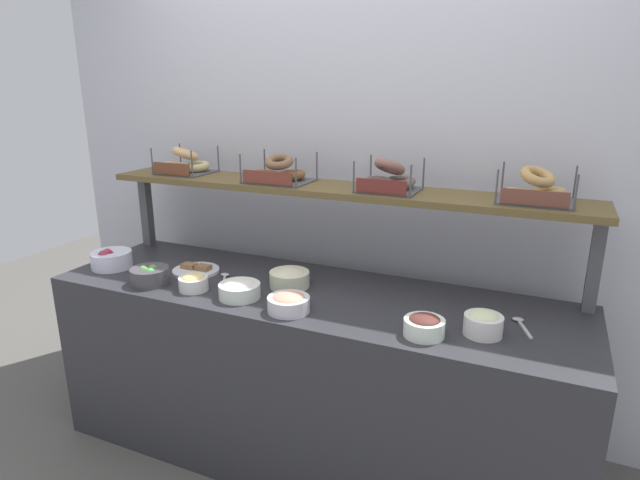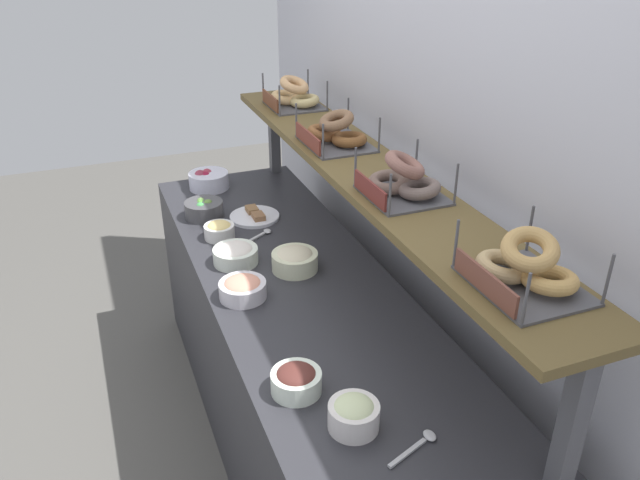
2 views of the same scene
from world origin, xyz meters
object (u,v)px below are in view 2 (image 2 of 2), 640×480
bagel_basket_cinnamon_raisin (335,134)px  serving_plate_white (254,216)px  bowl_cream_cheese (235,254)px  bagel_basket_sesame (525,269)px  serving_spoon_near_plate (420,443)px  bowl_egg_salad (219,230)px  bagel_basket_poppy (403,182)px  bowl_scallion_spread (354,414)px  bagel_basket_plain (294,96)px  bowl_beet_salad (208,180)px  bowl_veggie_mix (204,209)px  bowl_potato_salad (295,259)px  bowl_lox_spread (243,288)px  bowl_chocolate_spread (296,380)px  serving_spoon_by_edge (261,235)px

bagel_basket_cinnamon_raisin → serving_plate_white: bearing=-142.2°
bowl_cream_cheese → bagel_basket_sesame: bearing=22.5°
serving_plate_white → serving_spoon_near_plate: bearing=0.8°
bowl_egg_salad → bagel_basket_poppy: 0.98m
bowl_egg_salad → bagel_basket_sesame: size_ratio=0.45×
bowl_scallion_spread → bagel_basket_sesame: size_ratio=0.49×
bowl_scallion_spread → bagel_basket_plain: 1.73m
serving_plate_white → bowl_beet_salad: bearing=-164.9°
bowl_beet_salad → bowl_scallion_spread: bearing=-0.1°
bowl_veggie_mix → bowl_beet_salad: 0.34m
bagel_basket_plain → bagel_basket_cinnamon_raisin: 0.58m
bowl_egg_salad → bowl_veggie_mix: bowl_veggie_mix is taller
bowl_scallion_spread → serving_spoon_near_plate: size_ratio=0.85×
bowl_potato_salad → bowl_veggie_mix: bearing=-159.4°
bowl_lox_spread → serving_spoon_near_plate: size_ratio=1.03×
bowl_veggie_mix → serving_spoon_near_plate: bearing=8.1°
bowl_egg_salad → bowl_potato_salad: size_ratio=0.72×
bowl_veggie_mix → bowl_chocolate_spread: bowl_veggie_mix is taller
bagel_basket_sesame → bagel_basket_cinnamon_raisin: bearing=-178.9°
bowl_egg_salad → serving_spoon_near_plate: bearing=8.8°
serving_spoon_by_edge → bagel_basket_poppy: 0.89m
bowl_chocolate_spread → bagel_basket_sesame: (0.31, 0.49, 0.44)m
bowl_beet_salad → bagel_basket_plain: bearing=65.3°
bowl_scallion_spread → bowl_veggie_mix: bowl_scallion_spread is taller
bowl_scallion_spread → bowl_chocolate_spread: bearing=-153.9°
bowl_egg_salad → bagel_basket_cinnamon_raisin: size_ratio=0.43×
bowl_lox_spread → bowl_beet_salad: bearing=174.1°
bowl_veggie_mix → bowl_egg_salad: bearing=4.0°
serving_plate_white → serving_spoon_by_edge: serving_plate_white is taller
bowl_beet_salad → serving_plate_white: (0.43, 0.12, -0.03)m
bowl_lox_spread → bowl_cream_cheese: 0.26m
bowl_egg_salad → bowl_veggie_mix: size_ratio=0.75×
bowl_veggie_mix → bowl_scallion_spread: bearing=3.6°
bowl_chocolate_spread → bagel_basket_sesame: bagel_basket_sesame is taller
bowl_scallion_spread → bowl_egg_salad: bearing=-176.5°
bowl_chocolate_spread → bagel_basket_plain: 1.57m
bowl_egg_salad → serving_spoon_by_edge: bowl_egg_salad is taller
bowl_chocolate_spread → serving_spoon_near_plate: bearing=35.9°
serving_spoon_near_plate → bagel_basket_plain: bearing=171.3°
bowl_egg_salad → bowl_chocolate_spread: 1.05m
bowl_potato_salad → serving_plate_white: bearing=-177.8°
bowl_veggie_mix → bowl_cream_cheese: bowl_veggie_mix is taller
bowl_chocolate_spread → serving_spoon_by_edge: 1.02m
bowl_cream_cheese → bagel_basket_sesame: 1.29m
bowl_beet_salad → bagel_basket_poppy: size_ratio=0.71×
bowl_egg_salad → serving_plate_white: (-0.13, 0.19, -0.03)m
bowl_veggie_mix → bowl_lox_spread: bearing=-1.2°
bowl_lox_spread → bowl_chocolate_spread: bowl_chocolate_spread is taller
serving_spoon_near_plate → bagel_basket_cinnamon_raisin: bearing=168.4°
bowl_cream_cheese → bagel_basket_poppy: size_ratio=0.64×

